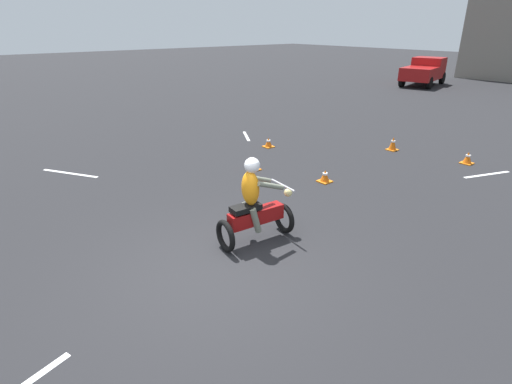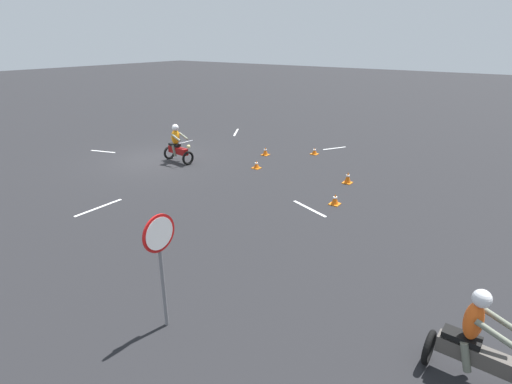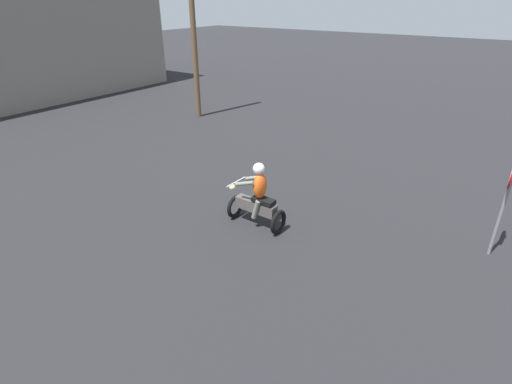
% 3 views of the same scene
% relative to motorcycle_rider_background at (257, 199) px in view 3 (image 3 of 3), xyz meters
% --- Properties ---
extents(motorcycle_rider_background, '(0.70, 1.52, 1.66)m').
position_rel_motorcycle_rider_background_xyz_m(motorcycle_rider_background, '(0.00, 0.00, 0.00)').
color(motorcycle_rider_background, black).
rests_on(motorcycle_rider_background, ground).
extents(stop_sign, '(0.70, 0.08, 2.30)m').
position_rel_motorcycle_rider_background_xyz_m(stop_sign, '(1.90, -4.85, 0.91)').
color(stop_sign, slate).
rests_on(stop_sign, ground).
extents(utility_pole_near, '(0.24, 0.24, 8.19)m').
position_rel_motorcycle_rider_background_xyz_m(utility_pole_near, '(6.56, 7.82, 3.37)').
color(utility_pole_near, brown).
rests_on(utility_pole_near, ground).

